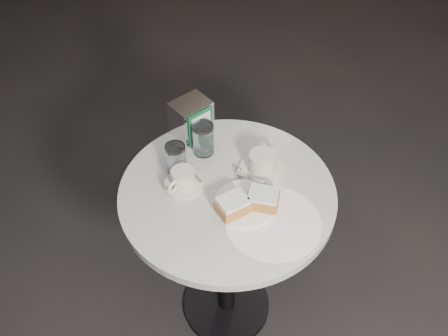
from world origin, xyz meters
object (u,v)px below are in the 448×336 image
coffee_cup_right (262,164)px  water_glass_left (176,159)px  napkin_dispenser (192,120)px  coffee_cup_left (183,180)px  water_glass_right (203,139)px  cafe_table (227,228)px  beignet_plate (247,202)px

coffee_cup_right → water_glass_left: 0.28m
coffee_cup_right → napkin_dispenser: napkin_dispenser is taller
coffee_cup_left → water_glass_right: bearing=14.9°
cafe_table → coffee_cup_left: bearing=140.3°
coffee_cup_right → napkin_dispenser: size_ratio=1.25×
coffee_cup_right → beignet_plate: bearing=-157.3°
water_glass_left → water_glass_right: 0.12m
coffee_cup_left → water_glass_left: (0.02, 0.07, 0.02)m
beignet_plate → water_glass_right: water_glass_right is taller
cafe_table → coffee_cup_left: (-0.11, 0.09, 0.23)m
water_glass_left → napkin_dispenser: bearing=43.5°
water_glass_left → coffee_cup_right: bearing=-33.1°
coffee_cup_left → water_glass_left: 0.08m
beignet_plate → coffee_cup_right: coffee_cup_right is taller
water_glass_right → napkin_dispenser: napkin_dispenser is taller
cafe_table → water_glass_right: 0.32m
water_glass_left → napkin_dispenser: size_ratio=0.73×
cafe_table → napkin_dispenser: 0.40m
cafe_table → water_glass_left: (-0.09, 0.17, 0.25)m
coffee_cup_right → water_glass_left: water_glass_left is taller
coffee_cup_left → coffee_cup_right: (0.25, -0.08, 0.00)m
napkin_dispenser → cafe_table: bearing=-105.0°
coffee_cup_left → coffee_cup_right: 0.26m
cafe_table → beignet_plate: (0.01, -0.09, 0.22)m
beignet_plate → water_glass_right: (0.01, 0.29, 0.03)m
napkin_dispenser → coffee_cup_left: bearing=-134.7°
water_glass_left → napkin_dispenser: napkin_dispenser is taller
cafe_table → beignet_plate: size_ratio=3.05×
coffee_cup_left → napkin_dispenser: (0.14, 0.20, 0.04)m
napkin_dispenser → water_glass_left: bearing=-144.6°
coffee_cup_left → water_glass_left: bearing=54.8°
coffee_cup_left → coffee_cup_right: size_ratio=0.92×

